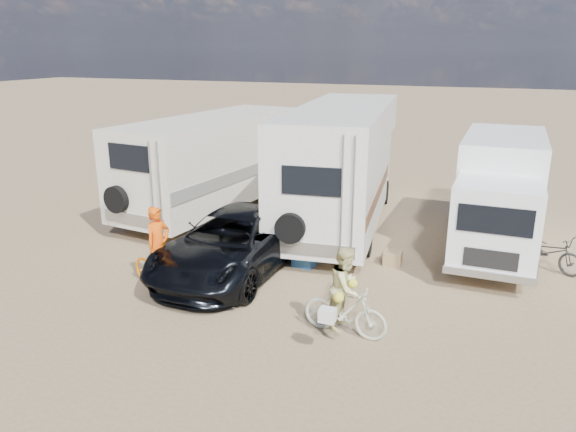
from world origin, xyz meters
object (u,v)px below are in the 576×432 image
at_px(bike_woman, 345,311).
at_px(rider_man, 159,251).
at_px(rider_woman, 345,296).
at_px(bike_man, 160,268).
at_px(rv_main, 341,166).
at_px(rv_left, 214,165).
at_px(cooler, 304,258).
at_px(crate, 393,258).
at_px(box_truck, 499,197).
at_px(bike_parked, 548,251).
at_px(dark_suv, 234,242).

relative_size(bike_woman, rider_man, 0.97).
height_order(rider_man, rider_woman, rider_man).
height_order(bike_man, rider_man, rider_man).
height_order(rv_main, rider_man, rv_main).
distance_m(rv_left, bike_man, 6.08).
xyz_separation_m(cooler, crate, (2.03, 0.92, -0.03)).
bearing_deg(rider_woman, rv_main, 22.76).
distance_m(box_truck, bike_parked, 1.85).
distance_m(rv_left, box_truck, 8.72).
bearing_deg(cooler, crate, 32.42).
xyz_separation_m(box_truck, dark_suv, (-5.84, -3.78, -0.76)).
bearing_deg(rv_main, cooler, -94.50).
xyz_separation_m(bike_woman, cooler, (-1.85, 2.90, -0.29)).
relative_size(rv_main, cooler, 16.47).
xyz_separation_m(bike_parked, crate, (-3.58, -1.11, -0.28)).
bearing_deg(rider_woman, dark_suv, 64.67).
relative_size(rv_left, box_truck, 1.21).
height_order(dark_suv, crate, dark_suv).
height_order(dark_suv, rider_man, rider_man).
xyz_separation_m(rv_main, bike_man, (-2.49, -6.00, -1.35)).
height_order(box_truck, bike_parked, box_truck).
distance_m(bike_woman, crate, 3.84).
height_order(rv_main, bike_man, rv_main).
bearing_deg(cooler, rv_left, 150.15).
bearing_deg(bike_parked, bike_woman, 174.76).
height_order(box_truck, cooler, box_truck).
bearing_deg(cooler, rider_man, -130.34).
bearing_deg(rv_left, rider_man, -66.32).
bearing_deg(crate, bike_woman, -92.73).
distance_m(box_truck, rider_woman, 6.36).
bearing_deg(box_truck, dark_suv, -146.31).
distance_m(dark_suv, crate, 3.99).
xyz_separation_m(rv_left, crate, (6.38, -2.49, -1.37)).
distance_m(dark_suv, bike_woman, 3.91).
bearing_deg(bike_man, bike_parked, -47.51).
bearing_deg(bike_woman, cooler, 38.46).
height_order(bike_man, crate, bike_man).
bearing_deg(rider_man, rider_woman, -82.69).
bearing_deg(box_truck, bike_man, -142.37).
height_order(dark_suv, bike_man, dark_suv).
height_order(bike_man, rider_woman, rider_woman).
distance_m(bike_woman, rider_woman, 0.29).
bearing_deg(crate, box_truck, 40.62).
bearing_deg(box_truck, rider_woman, -112.51).
bearing_deg(box_truck, rider_man, -142.37).
bearing_deg(rider_man, cooler, -33.81).
distance_m(rider_man, bike_parked, 9.32).
height_order(cooler, crate, cooler).
distance_m(rider_woman, bike_parked, 6.21).
relative_size(dark_suv, rider_woman, 3.31).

